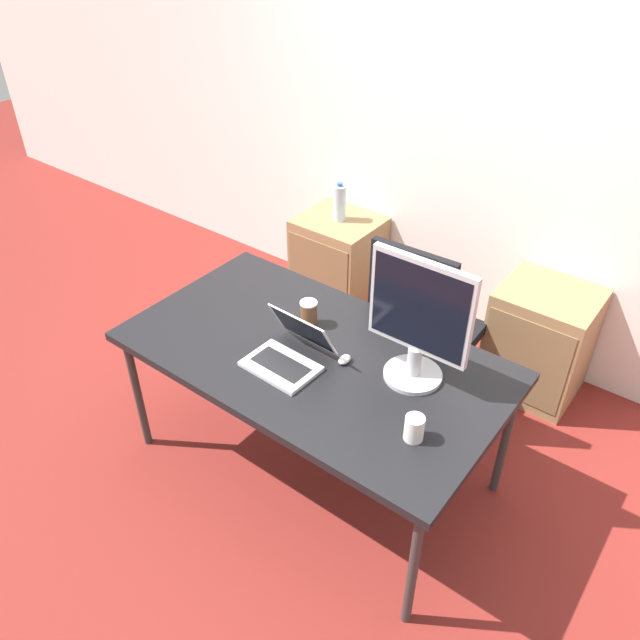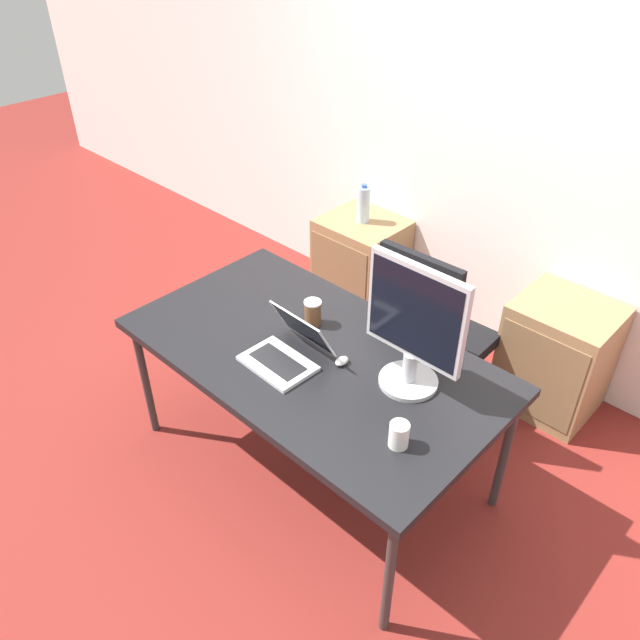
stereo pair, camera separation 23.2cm
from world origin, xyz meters
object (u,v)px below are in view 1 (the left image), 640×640
at_px(laptop_center, 288,354).
at_px(monitor, 419,322).
at_px(coffee_cup_brown, 309,313).
at_px(water_bottle, 340,203).
at_px(cabinet_left, 338,264).
at_px(mouse, 344,360).
at_px(coffee_cup_white, 414,428).
at_px(office_chair, 421,346).
at_px(cabinet_right, 539,342).

relative_size(laptop_center, monitor, 0.57).
bearing_deg(monitor, coffee_cup_brown, 177.25).
xyz_separation_m(water_bottle, laptop_center, (0.71, -1.36, 0.01)).
relative_size(cabinet_left, mouse, 9.53).
bearing_deg(coffee_cup_white, water_bottle, 134.06).
bearing_deg(cabinet_left, mouse, -53.15).
bearing_deg(mouse, coffee_cup_brown, 156.82).
distance_m(cabinet_left, coffee_cup_brown, 1.33).
bearing_deg(office_chair, coffee_cup_brown, -119.10).
bearing_deg(office_chair, monitor, -65.98).
height_order(office_chair, cabinet_right, office_chair).
relative_size(laptop_center, coffee_cup_brown, 2.60).
bearing_deg(cabinet_right, office_chair, -131.94).
relative_size(cabinet_right, mouse, 9.53).
xyz_separation_m(monitor, coffee_cup_brown, (-0.58, 0.03, -0.22)).
xyz_separation_m(monitor, coffee_cup_white, (0.18, -0.30, -0.23)).
height_order(office_chair, cabinet_left, office_chair).
bearing_deg(monitor, cabinet_left, 136.93).
distance_m(cabinet_right, water_bottle, 1.46).
xyz_separation_m(office_chair, coffee_cup_white, (0.45, -0.90, 0.39)).
xyz_separation_m(water_bottle, mouse, (0.91, -1.21, -0.02)).
bearing_deg(coffee_cup_white, laptop_center, 174.73).
bearing_deg(mouse, coffee_cup_white, -23.72).
height_order(cabinet_left, coffee_cup_brown, coffee_cup_brown).
height_order(cabinet_right, mouse, mouse).
xyz_separation_m(mouse, coffee_cup_white, (0.46, -0.20, 0.04)).
bearing_deg(coffee_cup_white, monitor, 120.98).
bearing_deg(cabinet_right, mouse, -111.79).
bearing_deg(water_bottle, cabinet_right, -0.09).
distance_m(cabinet_right, coffee_cup_brown, 1.42).
bearing_deg(cabinet_left, coffee_cup_white, -45.90).
bearing_deg(water_bottle, coffee_cup_brown, -60.65).
bearing_deg(monitor, coffee_cup_white, -59.02).
bearing_deg(coffee_cup_white, coffee_cup_brown, 156.49).
distance_m(cabinet_right, coffee_cup_white, 1.49).
height_order(cabinet_right, coffee_cup_brown, coffee_cup_brown).
bearing_deg(office_chair, water_bottle, 150.59).
bearing_deg(monitor, mouse, -160.57).
height_order(water_bottle, mouse, water_bottle).
bearing_deg(office_chair, cabinet_right, 48.06).
bearing_deg(coffee_cup_white, mouse, 156.28).
bearing_deg(mouse, laptop_center, -143.81).
bearing_deg(laptop_center, coffee_cup_white, -5.27).
height_order(monitor, coffee_cup_brown, monitor).
distance_m(office_chair, cabinet_right, 0.70).
relative_size(water_bottle, monitor, 0.44).
height_order(water_bottle, monitor, monitor).
relative_size(water_bottle, coffee_cup_brown, 1.99).
relative_size(cabinet_right, coffee_cup_white, 6.21).
distance_m(cabinet_left, laptop_center, 1.60).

